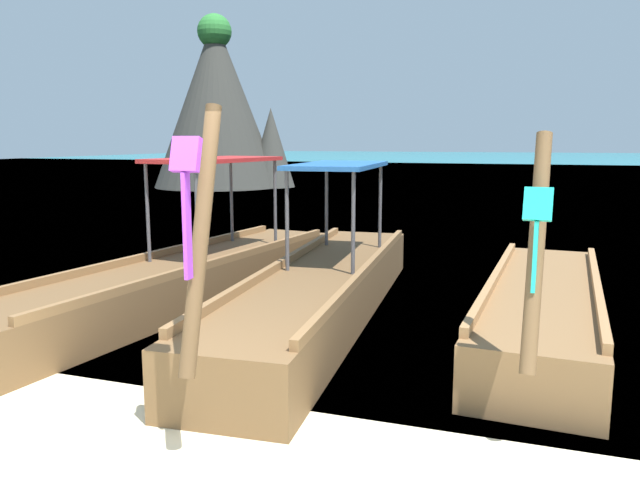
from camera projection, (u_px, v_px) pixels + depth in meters
sea_water at (506, 163)px, 61.48m from camera, size 120.00×120.00×0.00m
longtail_boat_blue_ribbon at (182, 278)px, 8.67m from camera, size 2.15×7.44×2.45m
longtail_boat_violet_ribbon at (323, 289)px, 7.96m from camera, size 1.67×7.22×2.56m
longtail_boat_turquoise_ribbon at (543, 309)px, 7.22m from camera, size 1.49×5.63×2.36m
karst_rock at (220, 105)px, 30.03m from camera, size 6.88×6.22×8.30m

